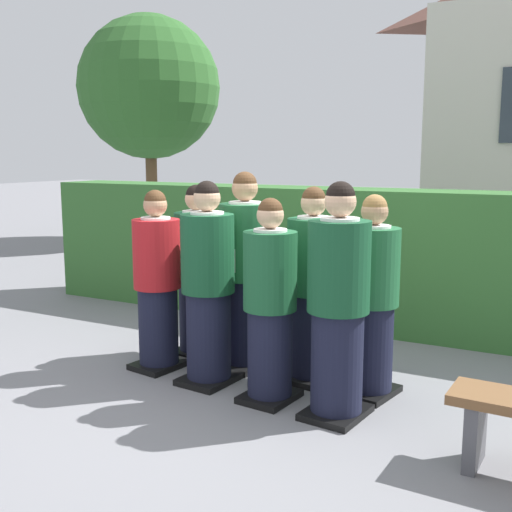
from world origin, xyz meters
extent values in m
plane|color=slate|center=(0.00, 0.00, 0.00)|extent=(60.00, 60.00, 0.00)
cylinder|color=black|center=(-0.90, 0.13, 0.36)|extent=(0.34, 0.34, 0.72)
cube|color=black|center=(-0.90, 0.13, 0.03)|extent=(0.43, 0.50, 0.05)
cylinder|color=#AD191E|center=(-0.90, 0.13, 1.02)|extent=(0.41, 0.41, 0.59)
cylinder|color=white|center=(-0.90, 0.13, 1.32)|extent=(0.25, 0.25, 0.03)
cube|color=#236038|center=(-0.87, 0.32, 1.14)|extent=(0.04, 0.02, 0.26)
sphere|color=tan|center=(-0.90, 0.13, 1.44)|extent=(0.20, 0.20, 0.20)
sphere|color=#472D19|center=(-0.90, 0.13, 1.47)|extent=(0.19, 0.19, 0.19)
cylinder|color=black|center=(-0.32, 0.04, 0.38)|extent=(0.36, 0.36, 0.76)
cube|color=black|center=(-0.32, 0.04, 0.03)|extent=(0.43, 0.51, 0.05)
cylinder|color=#144728|center=(-0.32, 0.04, 1.08)|extent=(0.43, 0.43, 0.63)
cylinder|color=white|center=(-0.32, 0.04, 1.40)|extent=(0.27, 0.27, 0.03)
cube|color=#236038|center=(-0.30, 0.24, 1.20)|extent=(0.04, 0.02, 0.28)
sphere|color=tan|center=(-0.32, 0.04, 1.52)|extent=(0.22, 0.22, 0.22)
sphere|color=black|center=(-0.32, 0.04, 1.56)|extent=(0.20, 0.20, 0.20)
cube|color=white|center=(-0.30, 0.31, 0.98)|extent=(0.15, 0.02, 0.20)
cylinder|color=black|center=(0.29, -0.07, 0.36)|extent=(0.34, 0.34, 0.71)
cube|color=black|center=(0.29, -0.07, 0.03)|extent=(0.40, 0.48, 0.05)
cylinder|color=#19512D|center=(0.29, -0.07, 1.01)|extent=(0.40, 0.40, 0.59)
cylinder|color=white|center=(0.29, -0.07, 1.31)|extent=(0.25, 0.25, 0.03)
cube|color=navy|center=(0.31, 0.12, 1.12)|extent=(0.04, 0.02, 0.26)
sphere|color=tan|center=(0.29, -0.07, 1.42)|extent=(0.20, 0.20, 0.20)
sphere|color=#472D19|center=(0.29, -0.07, 1.46)|extent=(0.19, 0.19, 0.19)
cylinder|color=black|center=(0.85, -0.12, 0.39)|extent=(0.37, 0.37, 0.78)
cube|color=black|center=(0.85, -0.12, 0.03)|extent=(0.44, 0.53, 0.05)
cylinder|color=#144728|center=(0.85, -0.12, 1.10)|extent=(0.44, 0.44, 0.64)
cylinder|color=white|center=(0.85, -0.12, 1.42)|extent=(0.27, 0.27, 0.03)
cube|color=#236038|center=(0.87, 0.09, 1.22)|extent=(0.04, 0.02, 0.28)
sphere|color=tan|center=(0.85, -0.12, 1.55)|extent=(0.22, 0.22, 0.22)
sphere|color=black|center=(0.85, -0.12, 1.58)|extent=(0.20, 0.20, 0.20)
cylinder|color=black|center=(-0.81, 0.62, 0.37)|extent=(0.35, 0.35, 0.73)
cube|color=black|center=(-0.81, 0.62, 0.03)|extent=(0.45, 0.52, 0.05)
cylinder|color=#144728|center=(-0.81, 0.62, 1.03)|extent=(0.41, 0.41, 0.60)
cylinder|color=white|center=(-0.81, 0.62, 1.34)|extent=(0.26, 0.26, 0.03)
cube|color=#236038|center=(-0.77, 0.81, 1.15)|extent=(0.04, 0.02, 0.27)
sphere|color=tan|center=(-0.81, 0.62, 1.46)|extent=(0.21, 0.21, 0.21)
sphere|color=black|center=(-0.81, 0.62, 1.50)|extent=(0.19, 0.19, 0.19)
cube|color=white|center=(-0.76, 0.88, 0.94)|extent=(0.15, 0.04, 0.20)
cylinder|color=black|center=(-0.25, 0.52, 0.40)|extent=(0.38, 0.38, 0.79)
cube|color=black|center=(-0.25, 0.52, 0.03)|extent=(0.48, 0.56, 0.05)
cylinder|color=#1E5B33|center=(-0.25, 0.52, 1.12)|extent=(0.45, 0.45, 0.65)
cylinder|color=white|center=(-0.25, 0.52, 1.45)|extent=(0.28, 0.28, 0.03)
cube|color=navy|center=(-0.21, 0.73, 1.25)|extent=(0.04, 0.02, 0.29)
sphere|color=tan|center=(-0.25, 0.52, 1.58)|extent=(0.22, 0.22, 0.22)
sphere|color=#472D19|center=(-0.25, 0.52, 1.62)|extent=(0.21, 0.21, 0.21)
cylinder|color=black|center=(0.41, 0.47, 0.37)|extent=(0.35, 0.35, 0.74)
cube|color=black|center=(0.41, 0.47, 0.03)|extent=(0.42, 0.50, 0.05)
cylinder|color=#19512D|center=(0.41, 0.47, 1.05)|extent=(0.42, 0.42, 0.61)
cylinder|color=white|center=(0.41, 0.47, 1.36)|extent=(0.26, 0.26, 0.03)
cube|color=gold|center=(0.43, 0.67, 1.17)|extent=(0.04, 0.02, 0.27)
sphere|color=tan|center=(0.41, 0.47, 1.48)|extent=(0.21, 0.21, 0.21)
sphere|color=#472D19|center=(0.41, 0.47, 1.51)|extent=(0.19, 0.19, 0.19)
cylinder|color=black|center=(0.93, 0.39, 0.36)|extent=(0.34, 0.34, 0.72)
cube|color=black|center=(0.93, 0.39, 0.03)|extent=(0.44, 0.51, 0.05)
cylinder|color=#1E5B33|center=(0.93, 0.39, 1.02)|extent=(0.41, 0.41, 0.60)
cylinder|color=white|center=(0.93, 0.39, 1.32)|extent=(0.25, 0.25, 0.03)
cube|color=navy|center=(0.97, 0.58, 1.14)|extent=(0.04, 0.02, 0.26)
sphere|color=tan|center=(0.93, 0.39, 1.44)|extent=(0.20, 0.20, 0.20)
sphere|color=olive|center=(0.93, 0.39, 1.47)|extent=(0.19, 0.19, 0.19)
cube|color=white|center=(0.98, 0.65, 0.93)|extent=(0.15, 0.04, 0.20)
cube|color=#33662D|center=(0.00, 2.26, 0.75)|extent=(7.53, 0.70, 1.50)
cylinder|color=brown|center=(-5.90, 6.67, 0.92)|extent=(0.24, 0.24, 1.84)
sphere|color=#2D6028|center=(-5.90, 6.67, 3.22)|extent=(2.94, 2.94, 2.94)
cube|color=#4C4C51|center=(1.84, -0.41, 0.21)|extent=(0.09, 0.32, 0.42)
camera|label=1|loc=(2.33, -4.16, 1.87)|focal=43.98mm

